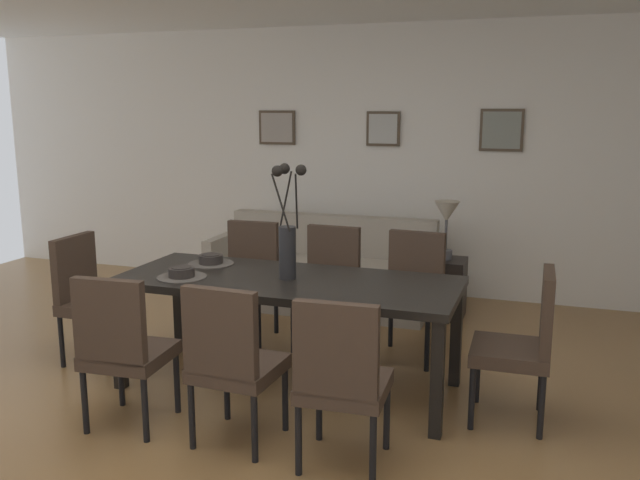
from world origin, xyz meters
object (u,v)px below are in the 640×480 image
at_px(dining_chair_far_left, 231,357).
at_px(framed_picture_left, 277,128).
at_px(bowl_near_right, 211,258).
at_px(framed_picture_right, 502,130).
at_px(table_lamp, 447,217).
at_px(sofa, 323,275).
at_px(side_table, 444,288).
at_px(dining_chair_mid_right, 412,289).
at_px(dining_chair_near_right, 248,274).
at_px(dining_chair_far_right, 329,281).
at_px(bowl_near_left, 182,271).
at_px(dining_chair_near_left, 122,344).
at_px(dining_chair_mid_left, 341,375).
at_px(framed_picture_center, 383,129).
at_px(dining_chair_head_east, 524,339).
at_px(dining_chair_head_west, 89,293).
at_px(centerpiece_vase, 287,235).
at_px(dining_table, 288,289).

relative_size(dining_chair_far_left, framed_picture_left, 2.35).
bearing_deg(bowl_near_right, framed_picture_right, 52.67).
bearing_deg(table_lamp, sofa, 178.84).
bearing_deg(side_table, dining_chair_mid_right, -94.94).
xyz_separation_m(dining_chair_near_right, dining_chair_far_right, (0.67, 0.01, 0.00)).
bearing_deg(bowl_near_left, dining_chair_near_left, -90.54).
relative_size(framed_picture_left, framed_picture_right, 1.00).
xyz_separation_m(dining_chair_mid_left, framed_picture_left, (-1.75, 3.40, 1.10)).
height_order(dining_chair_far_right, sofa, dining_chair_far_right).
xyz_separation_m(dining_chair_far_right, framed_picture_right, (1.11, 1.67, 1.10)).
bearing_deg(framed_picture_right, framed_picture_left, 180.00).
xyz_separation_m(dining_chair_near_left, dining_chair_far_right, (0.67, 1.71, 0.00)).
distance_m(dining_chair_near_left, framed_picture_center, 3.62).
distance_m(dining_chair_far_right, table_lamp, 1.30).
height_order(dining_chair_head_east, bowl_near_left, dining_chair_head_east).
relative_size(dining_chair_head_west, bowl_near_left, 5.41).
relative_size(dining_chair_far_left, framed_picture_center, 2.77).
height_order(dining_chair_far_left, framed_picture_right, framed_picture_right).
bearing_deg(bowl_near_left, bowl_near_right, 90.00).
height_order(dining_chair_near_left, bowl_near_left, dining_chair_near_left).
xyz_separation_m(dining_chair_mid_right, bowl_near_right, (-1.31, -0.64, 0.27)).
bearing_deg(framed_picture_center, sofa, -121.15).
distance_m(dining_chair_head_west, side_table, 2.95).
distance_m(sofa, framed_picture_right, 2.11).
bearing_deg(table_lamp, framed_picture_left, 159.99).
bearing_deg(framed_picture_center, table_lamp, -42.38).
relative_size(dining_chair_near_right, side_table, 1.77).
relative_size(centerpiece_vase, bowl_near_left, 4.32).
distance_m(dining_chair_mid_left, sofa, 2.94).
height_order(dining_chair_near_left, side_table, dining_chair_near_left).
xyz_separation_m(bowl_near_left, sofa, (0.27, 2.07, -0.50)).
relative_size(dining_chair_far_right, dining_chair_mid_left, 1.00).
height_order(dining_chair_near_left, dining_chair_near_right, same).
height_order(dining_chair_head_west, bowl_near_right, dining_chair_head_west).
relative_size(dining_chair_near_left, dining_chair_head_east, 1.00).
xyz_separation_m(dining_chair_mid_right, side_table, (0.09, 1.01, -0.25)).
bearing_deg(framed_picture_center, dining_chair_far_left, -89.88).
relative_size(dining_chair_near_right, framed_picture_left, 2.35).
bearing_deg(dining_chair_head_east, dining_chair_head_west, -179.99).
bearing_deg(dining_chair_near_left, side_table, 62.60).
relative_size(dining_chair_near_right, bowl_near_left, 5.41).
bearing_deg(framed_picture_right, centerpiece_vase, -113.78).
bearing_deg(dining_chair_head_east, bowl_near_right, 174.02).
distance_m(dining_chair_head_east, bowl_near_left, 2.16).
bearing_deg(dining_chair_far_right, dining_chair_mid_right, -1.22).
xyz_separation_m(dining_chair_far_right, dining_chair_head_east, (1.48, -0.87, 0.00)).
distance_m(dining_chair_near_left, dining_chair_head_west, 1.20).
distance_m(dining_table, side_table, 2.03).
xyz_separation_m(dining_chair_head_west, sofa, (1.14, 1.90, -0.23)).
relative_size(dining_chair_near_right, centerpiece_vase, 1.25).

